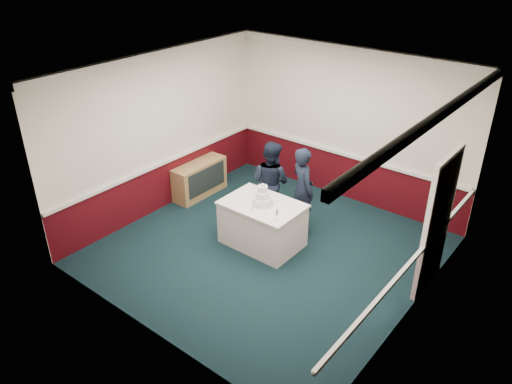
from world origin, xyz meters
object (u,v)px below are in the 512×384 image
Objects in this scene: cake_knife at (254,208)px; person_man at (271,182)px; wedding_cake at (263,198)px; champagne_flute at (277,213)px; sideboard at (200,179)px; person_woman at (303,190)px; cake_table at (262,224)px.

cake_knife is 0.14× the size of person_man.
wedding_cake is 1.65× the size of cake_knife.
champagne_flute is at bearing 131.01° from person_man.
person_woman is at bearing 4.60° from sideboard.
champagne_flute reaches higher than cake_knife.
cake_table is at bearing 76.20° from cake_knife.
person_man is (-0.88, 1.01, -0.15)m from champagne_flute.
cake_knife is (-0.03, -0.20, -0.11)m from wedding_cake.
person_woman reaches higher than champagne_flute.
wedding_cake is (0.00, 0.00, 0.50)m from cake_table.
cake_table reaches higher than sideboard.
sideboard is 2.19m from cake_table.
champagne_flute reaches higher than cake_table.
wedding_cake is (2.09, -0.63, 0.55)m from sideboard.
champagne_flute is at bearing -13.86° from cake_knife.
champagne_flute is at bearing 132.13° from person_woman.
cake_table is 0.83× the size of person_woman.
sideboard is 0.91× the size of cake_table.
wedding_cake is at bearing 117.50° from person_man.
cake_table is at bearing 102.20° from person_woman.
person_man is (1.71, 0.11, 0.43)m from sideboard.
person_woman reaches higher than cake_table.
champagne_flute is (0.53, -0.08, 0.14)m from cake_knife.
person_woman is (0.28, 1.02, -0.00)m from cake_knife.
champagne_flute is (2.59, -0.91, 0.58)m from sideboard.
champagne_flute is at bearing -29.25° from cake_table.
cake_table is 0.91m from person_man.
cake_table is 0.44m from cake_knife.
person_man is (-0.38, 0.73, -0.12)m from wedding_cake.
cake_table is (2.09, -0.63, 0.05)m from sideboard.
champagne_flute is at bearing -19.28° from sideboard.
wedding_cake is 0.23× the size of person_woman.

